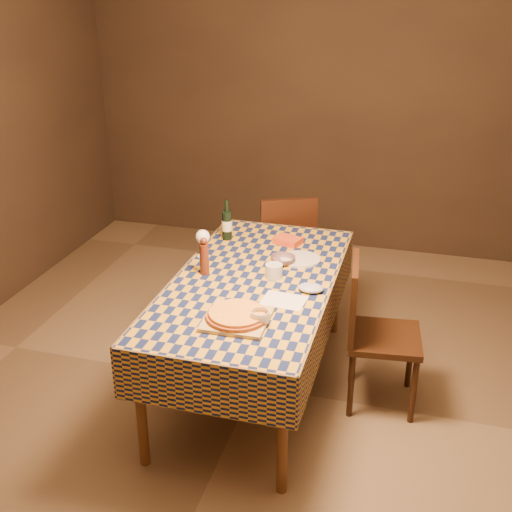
# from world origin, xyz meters

# --- Properties ---
(room) EXTENTS (5.00, 5.10, 2.70)m
(room) POSITION_xyz_m (0.00, 0.00, 1.35)
(room) COLOR brown
(room) RESTS_ON ground
(dining_table) EXTENTS (0.94, 1.84, 0.77)m
(dining_table) POSITION_xyz_m (0.00, 0.00, 0.69)
(dining_table) COLOR brown
(dining_table) RESTS_ON ground
(cutting_board) EXTENTS (0.34, 0.34, 0.02)m
(cutting_board) POSITION_xyz_m (0.05, -0.50, 0.78)
(cutting_board) COLOR tan
(cutting_board) RESTS_ON dining_table
(pizza) EXTENTS (0.42, 0.42, 0.03)m
(pizza) POSITION_xyz_m (0.05, -0.50, 0.81)
(pizza) COLOR #944318
(pizza) RESTS_ON cutting_board
(pepper_mill) EXTENTS (0.07, 0.07, 0.24)m
(pepper_mill) POSITION_xyz_m (-0.31, -0.00, 0.88)
(pepper_mill) COLOR #4E2112
(pepper_mill) RESTS_ON dining_table
(bowl) EXTENTS (0.17, 0.17, 0.05)m
(bowl) POSITION_xyz_m (0.12, 0.27, 0.79)
(bowl) COLOR #634A53
(bowl) RESTS_ON dining_table
(wine_glass) EXTENTS (0.09, 0.09, 0.18)m
(wine_glass) POSITION_xyz_m (-0.40, 0.23, 0.90)
(wine_glass) COLOR white
(wine_glass) RESTS_ON dining_table
(wine_bottle) EXTENTS (0.09, 0.09, 0.28)m
(wine_bottle) POSITION_xyz_m (-0.35, 0.56, 0.87)
(wine_bottle) COLOR black
(wine_bottle) RESTS_ON dining_table
(deli_tub) EXTENTS (0.13, 0.13, 0.09)m
(deli_tub) POSITION_xyz_m (0.11, 0.06, 0.81)
(deli_tub) COLOR silver
(deli_tub) RESTS_ON dining_table
(takeout_container) EXTENTS (0.20, 0.17, 0.04)m
(takeout_container) POSITION_xyz_m (0.07, 0.59, 0.79)
(takeout_container) COLOR #CB451A
(takeout_container) RESTS_ON dining_table
(white_plate) EXTENTS (0.30, 0.30, 0.01)m
(white_plate) POSITION_xyz_m (0.21, 0.34, 0.78)
(white_plate) COLOR silver
(white_plate) RESTS_ON dining_table
(tumbler) EXTENTS (0.12, 0.12, 0.08)m
(tumbler) POSITION_xyz_m (0.18, -0.51, 0.81)
(tumbler) COLOR white
(tumbler) RESTS_ON dining_table
(flour_patch) EXTENTS (0.25, 0.20, 0.00)m
(flour_patch) POSITION_xyz_m (0.23, -0.22, 0.77)
(flour_patch) COLOR white
(flour_patch) RESTS_ON dining_table
(flour_bag) EXTENTS (0.17, 0.14, 0.04)m
(flour_bag) POSITION_xyz_m (0.36, -0.06, 0.79)
(flour_bag) COLOR #A2A7CF
(flour_bag) RESTS_ON dining_table
(chair_far) EXTENTS (0.56, 0.56, 0.93)m
(chair_far) POSITION_xyz_m (-0.07, 1.14, 0.52)
(chair_far) COLOR black
(chair_far) RESTS_ON ground
(chair_right) EXTENTS (0.47, 0.46, 0.93)m
(chair_right) POSITION_xyz_m (0.71, 0.06, 0.52)
(chair_right) COLOR black
(chair_right) RESTS_ON ground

